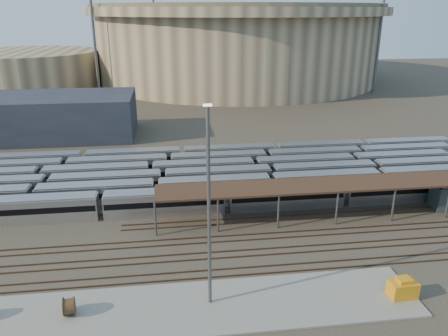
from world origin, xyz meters
name	(u,v)px	position (x,y,z in m)	size (l,w,h in m)	color
ground	(215,236)	(0.00, 0.00, 0.00)	(420.00, 420.00, 0.00)	#383026
apron	(183,309)	(-5.00, -15.00, 0.10)	(50.00, 9.00, 0.20)	gray
subway_trains	(174,177)	(-5.11, 18.50, 1.80)	(123.82, 23.90, 3.60)	#B7B7BC
inspection_shed	(359,184)	(22.00, 4.00, 4.98)	(60.30, 6.00, 5.30)	#545358
empty_tracks	(219,255)	(0.00, -5.00, 0.09)	(170.00, 9.62, 0.18)	#4C3323
stadium	(236,41)	(25.00, 140.00, 16.47)	(124.00, 124.00, 32.50)	tan
secondary_arena	(27,69)	(-60.00, 130.00, 7.00)	(56.00, 56.00, 14.00)	tan
service_building	(46,116)	(-35.00, 55.00, 5.00)	(42.00, 20.00, 10.00)	#1E232D
floodlight_0	(94,36)	(-30.00, 110.00, 20.65)	(4.00, 1.00, 38.40)	#545358
floodlight_2	(380,35)	(70.00, 100.00, 20.65)	(4.00, 1.00, 38.40)	#545358
floodlight_3	(155,29)	(-10.00, 160.00, 20.65)	(4.00, 1.00, 38.40)	#545358
cable_reel_east	(69,306)	(-16.45, -14.49, 1.16)	(1.91, 1.91, 1.06)	brown
yard_light_pole	(209,211)	(-2.12, -14.37, 10.88)	(0.81, 0.36, 21.20)	#545358
yellow_equipment	(403,289)	(18.50, -16.08, 1.11)	(2.90, 1.81, 1.81)	orange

